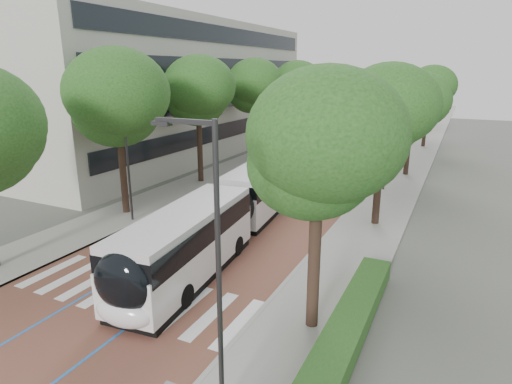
% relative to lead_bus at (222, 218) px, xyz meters
% --- Properties ---
extents(ground, '(160.00, 160.00, 0.00)m').
position_rel_lead_bus_xyz_m(ground, '(-0.99, -7.07, -1.63)').
color(ground, '#51544C').
rests_on(ground, ground).
extents(road, '(11.00, 140.00, 0.02)m').
position_rel_lead_bus_xyz_m(road, '(-0.99, 32.93, -1.62)').
color(road, brown).
rests_on(road, ground).
extents(sidewalk_left, '(4.00, 140.00, 0.12)m').
position_rel_lead_bus_xyz_m(sidewalk_left, '(-8.49, 32.93, -1.57)').
color(sidewalk_left, gray).
rests_on(sidewalk_left, ground).
extents(sidewalk_right, '(4.00, 140.00, 0.12)m').
position_rel_lead_bus_xyz_m(sidewalk_right, '(6.51, 32.93, -1.57)').
color(sidewalk_right, gray).
rests_on(sidewalk_right, ground).
extents(kerb_left, '(0.20, 140.00, 0.14)m').
position_rel_lead_bus_xyz_m(kerb_left, '(-6.59, 32.93, -1.57)').
color(kerb_left, gray).
rests_on(kerb_left, ground).
extents(kerb_right, '(0.20, 140.00, 0.14)m').
position_rel_lead_bus_xyz_m(kerb_right, '(4.61, 32.93, -1.57)').
color(kerb_right, gray).
rests_on(kerb_right, ground).
extents(zebra_crossing, '(10.55, 3.60, 0.01)m').
position_rel_lead_bus_xyz_m(zebra_crossing, '(-0.79, -6.07, -1.60)').
color(zebra_crossing, silver).
rests_on(zebra_crossing, ground).
extents(lane_line_left, '(0.12, 126.00, 0.01)m').
position_rel_lead_bus_xyz_m(lane_line_left, '(-2.59, 32.93, -1.60)').
color(lane_line_left, blue).
rests_on(lane_line_left, road).
extents(lane_line_right, '(0.12, 126.00, 0.01)m').
position_rel_lead_bus_xyz_m(lane_line_right, '(0.61, 32.93, -1.60)').
color(lane_line_right, blue).
rests_on(lane_line_right, road).
extents(office_building, '(18.11, 40.00, 14.00)m').
position_rel_lead_bus_xyz_m(office_building, '(-20.46, 20.93, 5.37)').
color(office_building, '#B4B3A7').
rests_on(office_building, ground).
extents(hedge, '(1.20, 14.00, 0.80)m').
position_rel_lead_bus_xyz_m(hedge, '(8.11, -7.07, -1.11)').
color(hedge, '#1C4718').
rests_on(hedge, sidewalk_right).
extents(streetlight_near, '(1.82, 0.20, 8.00)m').
position_rel_lead_bus_xyz_m(streetlight_near, '(5.63, -10.07, 3.19)').
color(streetlight_near, '#2C2C2E').
rests_on(streetlight_near, sidewalk_right).
extents(streetlight_far, '(1.82, 0.20, 8.00)m').
position_rel_lead_bus_xyz_m(streetlight_far, '(5.63, 14.93, 3.19)').
color(streetlight_far, '#2C2C2E').
rests_on(streetlight_far, sidewalk_right).
extents(lamp_post_left, '(0.14, 0.14, 8.00)m').
position_rel_lead_bus_xyz_m(lamp_post_left, '(-7.09, 0.93, 2.49)').
color(lamp_post_left, '#2C2C2E').
rests_on(lamp_post_left, sidewalk_left).
extents(trees_left, '(6.38, 60.75, 9.92)m').
position_rel_lead_bus_xyz_m(trees_left, '(-8.49, 15.74, 5.35)').
color(trees_left, black).
rests_on(trees_left, ground).
extents(trees_right, '(5.73, 47.36, 9.08)m').
position_rel_lead_bus_xyz_m(trees_right, '(6.71, 16.03, 4.83)').
color(trees_right, black).
rests_on(trees_right, ground).
extents(lead_bus, '(4.25, 18.55, 3.20)m').
position_rel_lead_bus_xyz_m(lead_bus, '(0.00, 0.00, 0.00)').
color(lead_bus, black).
rests_on(lead_bus, ground).
extents(bus_queued_0, '(2.67, 12.43, 3.20)m').
position_rel_lead_bus_xyz_m(bus_queued_0, '(0.74, 15.87, -0.00)').
color(bus_queued_0, silver).
rests_on(bus_queued_0, ground).
extents(bus_queued_1, '(3.32, 12.53, 3.20)m').
position_rel_lead_bus_xyz_m(bus_queued_1, '(0.61, 28.24, -0.00)').
color(bus_queued_1, silver).
rests_on(bus_queued_1, ground).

